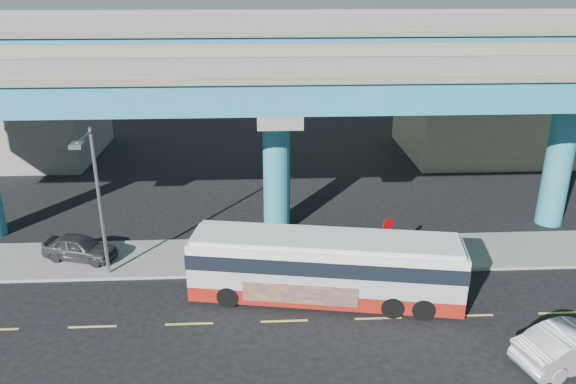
{
  "coord_description": "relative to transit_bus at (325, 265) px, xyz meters",
  "views": [
    {
      "loc": [
        -0.88,
        -20.38,
        13.68
      ],
      "look_at": [
        0.37,
        4.0,
        4.18
      ],
      "focal_mm": 35.0,
      "sensor_mm": 36.0,
      "label": 1
    }
  ],
  "objects": [
    {
      "name": "viaduct",
      "position": [
        -1.89,
        7.71,
        7.46
      ],
      "size": [
        52.0,
        12.4,
        11.7
      ],
      "color": "teal",
      "rests_on": "ground"
    },
    {
      "name": "building_beige",
      "position": [
        16.11,
        21.58,
        1.83
      ],
      "size": [
        14.0,
        10.23,
        7.0
      ],
      "color": "tan",
      "rests_on": "ground"
    },
    {
      "name": "building_concrete",
      "position": [
        -21.89,
        22.6,
        2.82
      ],
      "size": [
        12.0,
        10.0,
        9.0
      ],
      "primitive_type": "cube",
      "color": "gray",
      "rests_on": "ground"
    },
    {
      "name": "ground",
      "position": [
        -1.89,
        -1.4,
        -1.68
      ],
      "size": [
        120.0,
        120.0,
        0.0
      ],
      "primitive_type": "plane",
      "color": "black",
      "rests_on": "ground"
    },
    {
      "name": "street_lamp",
      "position": [
        -10.24,
        2.06,
        3.22
      ],
      "size": [
        0.5,
        2.39,
        7.27
      ],
      "color": "gray",
      "rests_on": "sidewalk"
    },
    {
      "name": "stop_sign",
      "position": [
        3.37,
        2.78,
        0.29
      ],
      "size": [
        0.64,
        0.46,
        2.53
      ],
      "rotation": [
        0.0,
        0.0,
        0.22
      ],
      "color": "gray",
      "rests_on": "sidewalk"
    },
    {
      "name": "transit_bus",
      "position": [
        0.0,
        0.0,
        0.0
      ],
      "size": [
        12.21,
        4.56,
        3.07
      ],
      "rotation": [
        0.0,
        0.0,
        -0.17
      ],
      "color": "maroon",
      "rests_on": "ground"
    },
    {
      "name": "parked_car",
      "position": [
        -11.99,
        4.13,
        -0.89
      ],
      "size": [
        3.55,
        4.58,
        1.28
      ],
      "primitive_type": "imported",
      "rotation": [
        0.0,
        0.0,
        1.28
      ],
      "color": "#323238",
      "rests_on": "sidewalk"
    },
    {
      "name": "sedan",
      "position": [
        8.82,
        -4.97,
        -0.89
      ],
      "size": [
        4.4,
        5.74,
        1.58
      ],
      "primitive_type": "imported",
      "rotation": [
        0.0,
        0.0,
        1.88
      ],
      "color": "#ACADB1",
      "rests_on": "ground"
    },
    {
      "name": "sidewalk",
      "position": [
        -1.89,
        4.1,
        -1.61
      ],
      "size": [
        70.0,
        4.0,
        0.15
      ],
      "primitive_type": "cube",
      "color": "gray",
      "rests_on": "ground"
    },
    {
      "name": "lane_markings",
      "position": [
        -1.89,
        -1.7,
        -1.68
      ],
      "size": [
        58.0,
        0.12,
        0.01
      ],
      "color": "#D8C64C",
      "rests_on": "ground"
    }
  ]
}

